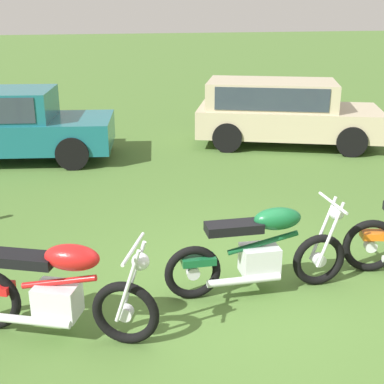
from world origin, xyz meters
TOP-DOWN VIEW (x-y plane):
  - ground_plane at (0.00, 0.00)m, footprint 120.00×120.00m
  - motorcycle_red at (-2.05, -0.30)m, footprint 1.86×1.07m
  - motorcycle_green at (0.09, 0.02)m, footprint 2.05×0.64m
  - car_beige at (2.88, 6.10)m, footprint 4.39×3.18m

SIDE VIEW (x-z plane):
  - ground_plane at x=0.00m, z-range 0.00..0.00m
  - motorcycle_red at x=-2.05m, z-range -0.02..0.99m
  - motorcycle_green at x=0.09m, z-range -0.02..1.00m
  - car_beige at x=2.88m, z-range 0.12..1.55m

